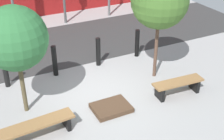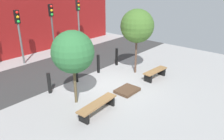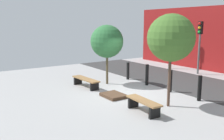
# 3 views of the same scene
# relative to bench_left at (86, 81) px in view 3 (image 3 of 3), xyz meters

# --- Properties ---
(ground_plane) EXTENTS (18.00, 18.00, 0.00)m
(ground_plane) POSITION_rel_bench_left_xyz_m (2.19, 1.11, -0.33)
(ground_plane) COLOR #999999
(road_strip) EXTENTS (18.00, 4.08, 0.01)m
(road_strip) POSITION_rel_bench_left_xyz_m (2.19, 5.14, -0.32)
(road_strip) COLOR #343434
(road_strip) RESTS_ON ground
(bench_left) EXTENTS (1.95, 0.58, 0.45)m
(bench_left) POSITION_rel_bench_left_xyz_m (0.00, 0.00, 0.00)
(bench_left) COLOR black
(bench_left) RESTS_ON ground
(bench_right) EXTENTS (1.65, 0.55, 0.47)m
(bench_right) POSITION_rel_bench_left_xyz_m (4.38, 0.00, 0.00)
(bench_right) COLOR black
(bench_right) RESTS_ON ground
(planter_bed) EXTENTS (1.07, 0.83, 0.14)m
(planter_bed) POSITION_rel_bench_left_xyz_m (2.19, 0.20, -0.26)
(planter_bed) COLOR #493323
(planter_bed) RESTS_ON ground
(tree_behind_left_bench) EXTENTS (1.70, 1.70, 3.10)m
(tree_behind_left_bench) POSITION_rel_bench_left_xyz_m (0.00, 1.28, 1.91)
(tree_behind_left_bench) COLOR brown
(tree_behind_left_bench) RESTS_ON ground
(tree_behind_right_bench) EXTENTS (1.78, 1.78, 3.53)m
(tree_behind_right_bench) POSITION_rel_bench_left_xyz_m (4.38, 1.28, 2.31)
(tree_behind_right_bench) COLOR #50392D
(tree_behind_right_bench) RESTS_ON ground
(bollard_far_left) EXTENTS (0.17, 0.17, 0.98)m
(bollard_far_left) POSITION_rel_bench_left_xyz_m (-0.23, 2.85, 0.16)
(bollard_far_left) COLOR black
(bollard_far_left) RESTS_ON ground
(bollard_left) EXTENTS (0.17, 0.17, 1.09)m
(bollard_left) POSITION_rel_bench_left_xyz_m (1.38, 2.85, 0.21)
(bollard_left) COLOR black
(bollard_left) RESTS_ON ground
(bollard_center) EXTENTS (0.17, 0.17, 1.05)m
(bollard_center) POSITION_rel_bench_left_xyz_m (3.00, 2.85, 0.20)
(bollard_center) COLOR black
(bollard_center) RESTS_ON ground
(bollard_right) EXTENTS (0.16, 0.16, 1.07)m
(bollard_right) POSITION_rel_bench_left_xyz_m (4.61, 2.85, 0.20)
(bollard_right) COLOR black
(bollard_right) RESTS_ON ground
(traffic_light_west) EXTENTS (0.28, 0.27, 3.79)m
(traffic_light_west) POSITION_rel_bench_left_xyz_m (-1.33, 7.47, 2.28)
(traffic_light_west) COLOR slate
(traffic_light_west) RESTS_ON ground
(traffic_light_mid_west) EXTENTS (0.28, 0.27, 3.29)m
(traffic_light_mid_west) POSITION_rel_bench_left_xyz_m (1.01, 7.47, 1.96)
(traffic_light_mid_west) COLOR #5A5A5A
(traffic_light_mid_west) RESTS_ON ground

